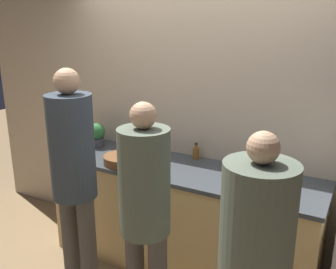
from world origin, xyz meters
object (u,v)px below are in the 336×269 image
(potted_plant, at_px, (97,134))
(person_right, at_px, (256,249))
(utensil_crock, at_px, (132,141))
(cup_red, at_px, (245,175))
(fruit_bowl, at_px, (123,159))
(person_center, at_px, (145,205))
(bottle_amber, at_px, (196,153))
(person_left, at_px, (74,170))

(potted_plant, bearing_deg, person_right, -28.71)
(utensil_crock, xyz_separation_m, cup_red, (1.22, -0.24, -0.03))
(fruit_bowl, xyz_separation_m, cup_red, (1.05, 0.17, -0.00))
(person_right, relative_size, cup_red, 21.42)
(person_center, relative_size, bottle_amber, 11.12)
(utensil_crock, height_order, potted_plant, utensil_crock)
(potted_plant, bearing_deg, utensil_crock, 23.65)
(bottle_amber, relative_size, potted_plant, 0.63)
(bottle_amber, bearing_deg, utensil_crock, -179.16)
(person_right, xyz_separation_m, cup_red, (-0.36, 0.95, -0.01))
(cup_red, relative_size, potted_plant, 0.32)
(fruit_bowl, distance_m, utensil_crock, 0.44)
(fruit_bowl, relative_size, potted_plant, 1.41)
(person_left, relative_size, cup_red, 24.08)
(person_left, bearing_deg, utensil_crock, 98.53)
(fruit_bowl, height_order, potted_plant, potted_plant)
(utensil_crock, bearing_deg, bottle_amber, 0.84)
(person_left, height_order, bottle_amber, person_left)
(person_right, distance_m, bottle_amber, 1.49)
(fruit_bowl, bearing_deg, potted_plant, 152.06)
(person_left, xyz_separation_m, cup_red, (1.07, 0.75, -0.10))
(person_right, bearing_deg, person_center, 169.72)
(fruit_bowl, distance_m, cup_red, 1.06)
(person_left, relative_size, person_center, 1.10)
(bottle_amber, xyz_separation_m, cup_red, (0.54, -0.25, -0.02))
(person_right, height_order, bottle_amber, person_right)
(person_right, relative_size, bottle_amber, 10.85)
(person_left, bearing_deg, potted_plant, 119.14)
(bottle_amber, height_order, cup_red, bottle_amber)
(person_center, distance_m, cup_red, 0.91)
(utensil_crock, bearing_deg, person_center, -52.36)
(bottle_amber, bearing_deg, fruit_bowl, -140.72)
(person_right, bearing_deg, cup_red, 110.68)
(fruit_bowl, relative_size, bottle_amber, 2.23)
(person_left, bearing_deg, bottle_amber, 61.68)
(person_center, bearing_deg, cup_red, 62.68)
(person_center, xyz_separation_m, potted_plant, (-1.13, 0.90, 0.09))
(potted_plant, bearing_deg, fruit_bowl, -27.94)
(bottle_amber, bearing_deg, person_right, -53.15)
(person_left, relative_size, person_right, 1.12)
(person_center, distance_m, utensil_crock, 1.32)
(person_left, relative_size, bottle_amber, 12.19)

